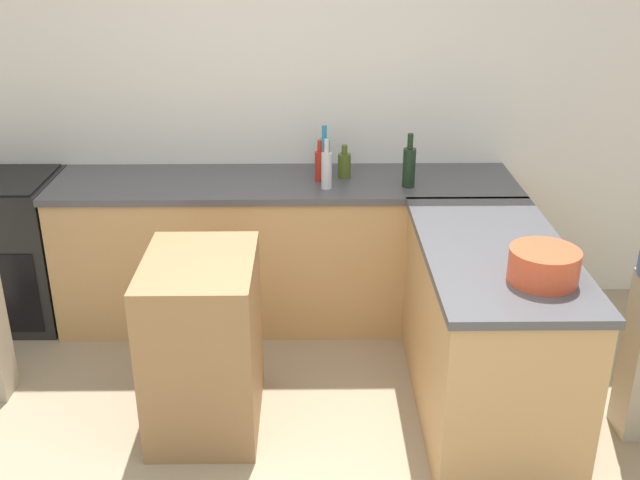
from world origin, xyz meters
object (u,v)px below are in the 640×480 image
olive_oil_bottle (344,165)px  island_table (203,343)px  vinegar_bottle_clear (327,169)px  range_oven (2,250)px  mixing_bowl (544,265)px  hot_sauce_bottle (320,165)px  wine_bottle_dark (409,166)px  dish_soap_bottle (324,154)px

olive_oil_bottle → island_table: bearing=-122.8°
olive_oil_bottle → vinegar_bottle_clear: vinegar_bottle_clear is taller
range_oven → mixing_bowl: bearing=-25.1°
hot_sauce_bottle → wine_bottle_dark: 0.53m
island_table → olive_oil_bottle: olive_oil_bottle is taller
hot_sauce_bottle → vinegar_bottle_clear: vinegar_bottle_clear is taller
island_table → dish_soap_bottle: dish_soap_bottle is taller
mixing_bowl → hot_sauce_bottle: (-0.94, 1.34, 0.03)m
mixing_bowl → olive_oil_bottle: 1.61m
vinegar_bottle_clear → island_table: bearing=-123.5°
range_oven → hot_sauce_bottle: (1.96, -0.02, 0.55)m
mixing_bowl → hot_sauce_bottle: bearing=125.0°
mixing_bowl → hot_sauce_bottle: 1.64m
dish_soap_bottle → range_oven: bearing=-176.1°
wine_bottle_dark → hot_sauce_bottle: bearing=167.7°
range_oven → hot_sauce_bottle: size_ratio=3.72×
island_table → hot_sauce_bottle: size_ratio=3.58×
wine_bottle_dark → vinegar_bottle_clear: bearing=-177.3°
wine_bottle_dark → vinegar_bottle_clear: size_ratio=1.09×
island_table → wine_bottle_dark: 1.57m
mixing_bowl → vinegar_bottle_clear: vinegar_bottle_clear is taller
island_table → range_oven: bearing=141.8°
mixing_bowl → hot_sauce_bottle: hot_sauce_bottle is taller
olive_oil_bottle → vinegar_bottle_clear: bearing=-119.2°
dish_soap_bottle → vinegar_bottle_clear: size_ratio=1.01×
wine_bottle_dark → dish_soap_bottle: size_ratio=1.08×
mixing_bowl → dish_soap_bottle: (-0.91, 1.50, 0.04)m
dish_soap_bottle → olive_oil_bottle: dish_soap_bottle is taller
hot_sauce_bottle → wine_bottle_dark: (0.51, -0.11, 0.03)m
range_oven → island_table: range_oven is taller
island_table → wine_bottle_dark: size_ratio=2.81×
hot_sauce_bottle → vinegar_bottle_clear: (0.04, -0.13, 0.02)m
dish_soap_bottle → vinegar_bottle_clear: bearing=-88.4°
wine_bottle_dark → vinegar_bottle_clear: 0.47m
vinegar_bottle_clear → olive_oil_bottle: bearing=60.8°
range_oven → olive_oil_bottle: size_ratio=4.61×
dish_soap_bottle → hot_sauce_bottle: bearing=-101.1°
range_oven → olive_oil_bottle: olive_oil_bottle is taller
mixing_bowl → hot_sauce_bottle: size_ratio=1.22×
mixing_bowl → dish_soap_bottle: bearing=121.3°
range_oven → mixing_bowl: size_ratio=3.06×
hot_sauce_bottle → wine_bottle_dark: wine_bottle_dark is taller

